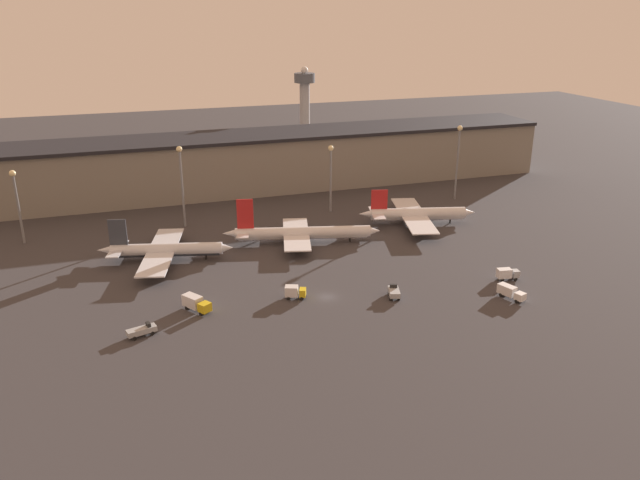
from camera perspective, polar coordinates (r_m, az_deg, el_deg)
name	(u,v)px	position (r m, az deg, el deg)	size (l,w,h in m)	color
ground	(327,297)	(147.90, 0.62, -5.24)	(600.00, 600.00, 0.00)	#383538
terminal_building	(242,162)	(233.07, -7.15, 7.05)	(234.98, 25.97, 20.79)	gray
airplane_0	(165,250)	(172.58, -14.01, -0.89)	(35.85, 35.72, 11.94)	silver
airplane_1	(301,233)	(180.03, -1.76, 0.64)	(45.05, 28.34, 13.54)	silver
airplane_2	(416,214)	(197.95, 8.81, 2.34)	(36.63, 36.46, 11.43)	silver
service_vehicle_0	(510,292)	(153.21, 17.01, -4.55)	(4.25, 7.18, 2.96)	white
service_vehicle_1	(507,274)	(163.05, 16.74, -2.96)	(5.80, 2.97, 3.03)	#9EA3A8
service_vehicle_2	(142,331)	(136.02, -15.97, -7.96)	(6.44, 3.60, 2.67)	#9EA3A8
service_vehicle_3	(196,303)	(143.56, -11.29, -5.67)	(6.14, 7.48, 3.40)	gold
service_vehicle_4	(295,292)	(146.61, -2.34, -4.75)	(5.36, 3.87, 3.11)	gold
service_vehicle_5	(394,292)	(148.38, 6.78, -4.75)	(3.78, 5.38, 2.77)	#9EA3A8
lamp_post_0	(17,196)	(196.20, -26.00, 3.60)	(1.80, 1.80, 21.66)	slate
lamp_post_1	(181,176)	(194.43, -12.56, 5.71)	(1.80, 1.80, 25.34)	slate
lamp_post_2	(331,169)	(204.87, 0.98, 6.48)	(1.80, 1.80, 22.39)	slate
lamp_post_3	(458,153)	(223.91, 12.51, 7.76)	(1.80, 1.80, 26.15)	slate
control_tower	(305,105)	(281.84, -1.40, 12.21)	(9.00, 9.00, 39.94)	#99999E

